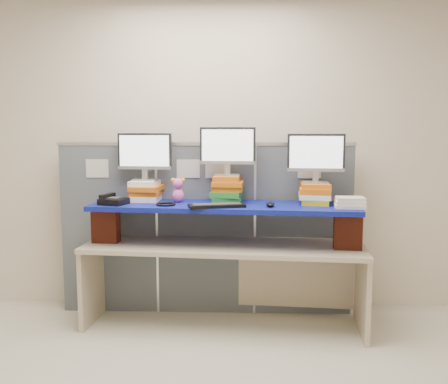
{
  "coord_description": "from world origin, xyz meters",
  "views": [
    {
      "loc": [
        0.31,
        -2.56,
        1.64
      ],
      "look_at": [
        0.17,
        1.47,
        1.13
      ],
      "focal_mm": 40.0,
      "sensor_mm": 36.0,
      "label": 1
    }
  ],
  "objects_px": {
    "desk_phone": "(113,201)",
    "monitor_left": "(145,154)",
    "monitor_right": "(316,155)",
    "desk": "(224,261)",
    "blue_board": "(224,206)",
    "keyboard": "(217,206)",
    "monitor_center": "(228,148)"
  },
  "relations": [
    {
      "from": "desk_phone",
      "to": "monitor_left",
      "type": "bearing_deg",
      "value": 62.97
    },
    {
      "from": "monitor_right",
      "to": "desk",
      "type": "bearing_deg",
      "value": -170.92
    },
    {
      "from": "desk",
      "to": "blue_board",
      "type": "relative_size",
      "value": 1.08
    },
    {
      "from": "desk_phone",
      "to": "keyboard",
      "type": "bearing_deg",
      "value": 10.6
    },
    {
      "from": "blue_board",
      "to": "monitor_right",
      "type": "xyz_separation_m",
      "value": [
        0.75,
        0.06,
        0.42
      ]
    },
    {
      "from": "monitor_center",
      "to": "monitor_right",
      "type": "height_order",
      "value": "monitor_center"
    },
    {
      "from": "monitor_left",
      "to": "desk",
      "type": "bearing_deg",
      "value": -9.71
    },
    {
      "from": "monitor_center",
      "to": "desk_phone",
      "type": "height_order",
      "value": "monitor_center"
    },
    {
      "from": "desk",
      "to": "monitor_center",
      "type": "xyz_separation_m",
      "value": [
        0.03,
        0.12,
        0.93
      ]
    },
    {
      "from": "blue_board",
      "to": "monitor_left",
      "type": "distance_m",
      "value": 0.82
    },
    {
      "from": "monitor_left",
      "to": "desk_phone",
      "type": "bearing_deg",
      "value": -130.67
    },
    {
      "from": "keyboard",
      "to": "monitor_center",
      "type": "bearing_deg",
      "value": 60.36
    },
    {
      "from": "monitor_right",
      "to": "desk_phone",
      "type": "height_order",
      "value": "monitor_right"
    },
    {
      "from": "keyboard",
      "to": "desk_phone",
      "type": "bearing_deg",
      "value": 157.81
    },
    {
      "from": "blue_board",
      "to": "monitor_left",
      "type": "height_order",
      "value": "monitor_left"
    },
    {
      "from": "monitor_right",
      "to": "keyboard",
      "type": "distance_m",
      "value": 0.91
    },
    {
      "from": "monitor_right",
      "to": "keyboard",
      "type": "relative_size",
      "value": 1.0
    },
    {
      "from": "desk",
      "to": "monitor_center",
      "type": "relative_size",
      "value": 5.06
    },
    {
      "from": "desk",
      "to": "monitor_left",
      "type": "height_order",
      "value": "monitor_left"
    },
    {
      "from": "monitor_center",
      "to": "monitor_right",
      "type": "distance_m",
      "value": 0.73
    },
    {
      "from": "monitor_left",
      "to": "monitor_center",
      "type": "bearing_deg",
      "value": -0.0
    },
    {
      "from": "blue_board",
      "to": "monitor_center",
      "type": "distance_m",
      "value": 0.49
    },
    {
      "from": "desk",
      "to": "desk_phone",
      "type": "height_order",
      "value": "desk_phone"
    },
    {
      "from": "blue_board",
      "to": "desk_phone",
      "type": "distance_m",
      "value": 0.91
    },
    {
      "from": "desk",
      "to": "keyboard",
      "type": "xyz_separation_m",
      "value": [
        -0.05,
        -0.16,
        0.49
      ]
    },
    {
      "from": "monitor_left",
      "to": "keyboard",
      "type": "bearing_deg",
      "value": -23.63
    },
    {
      "from": "keyboard",
      "to": "desk_phone",
      "type": "height_order",
      "value": "desk_phone"
    },
    {
      "from": "desk",
      "to": "monitor_center",
      "type": "height_order",
      "value": "monitor_center"
    },
    {
      "from": "desk",
      "to": "blue_board",
      "type": "xyz_separation_m",
      "value": [
        -0.0,
        -0.0,
        0.45
      ]
    },
    {
      "from": "blue_board",
      "to": "monitor_center",
      "type": "bearing_deg",
      "value": 82.1
    },
    {
      "from": "blue_board",
      "to": "desk_phone",
      "type": "relative_size",
      "value": 8.84
    },
    {
      "from": "monitor_right",
      "to": "desk_phone",
      "type": "relative_size",
      "value": 1.88
    }
  ]
}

